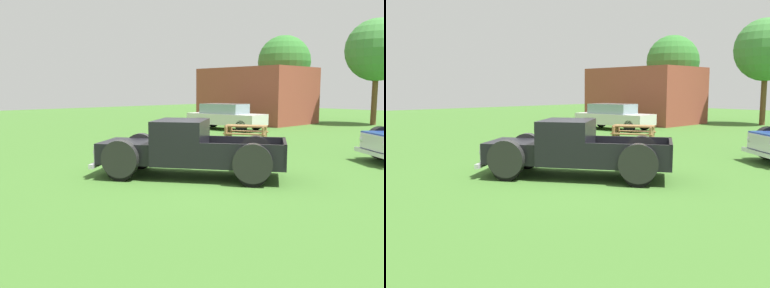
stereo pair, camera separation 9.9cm
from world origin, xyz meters
The scene contains 8 objects.
ground_plane centered at (0.00, 0.00, 0.00)m, with size 80.00×80.00×0.00m, color #3D6B28.
pickup_truck_foreground centered at (-0.60, -0.02, 0.74)m, with size 5.17×4.36×1.55m.
sedan_distant_a centered at (-8.42, 10.76, 0.79)m, with size 4.74×2.44×1.51m.
picnic_table centered at (-3.77, 6.87, 0.49)m, with size 2.30×2.18×0.78m.
trash_can centered at (-6.72, 6.92, 0.48)m, with size 0.59×0.59×0.95m.
oak_tree_east centered at (-3.72, 20.29, 4.90)m, with size 4.07×4.07×6.95m.
oak_tree_center centered at (-10.23, 19.36, 4.39)m, with size 3.93×3.93×6.37m.
brick_pavilion centered at (-10.42, 16.28, 1.92)m, with size 7.15×4.99×3.83m.
Camera 1 is at (7.60, -7.40, 2.37)m, focal length 38.36 mm.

